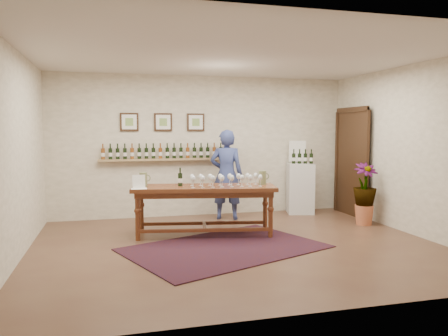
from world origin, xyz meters
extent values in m
plane|color=#4D2E22|center=(0.00, 0.00, 0.00)|extent=(6.00, 6.00, 0.00)
plane|color=#F2E7CE|center=(0.00, 2.50, 1.40)|extent=(6.00, 0.00, 6.00)
plane|color=#F2E7CE|center=(0.00, -2.50, 1.40)|extent=(6.00, 0.00, 6.00)
plane|color=#F2E7CE|center=(-3.00, 0.00, 1.40)|extent=(0.00, 5.00, 5.00)
plane|color=#F2E7CE|center=(3.00, 0.00, 1.40)|extent=(0.00, 5.00, 5.00)
plane|color=beige|center=(0.00, 0.00, 2.80)|extent=(6.00, 6.00, 0.00)
cube|color=tan|center=(-0.80, 2.41, 1.15)|extent=(2.50, 0.16, 0.04)
cube|color=black|center=(2.94, 1.70, 1.05)|extent=(0.10, 1.00, 2.10)
cube|color=black|center=(2.89, 1.70, 1.05)|extent=(0.04, 1.12, 2.22)
cube|color=black|center=(-1.45, 2.48, 1.88)|extent=(0.35, 0.03, 0.35)
cube|color=white|center=(-1.45, 2.46, 1.88)|extent=(0.28, 0.01, 0.28)
cube|color=#7FA351|center=(-1.45, 2.45, 1.88)|extent=(0.15, 0.00, 0.15)
cube|color=black|center=(-0.80, 2.48, 1.88)|extent=(0.35, 0.03, 0.35)
cube|color=white|center=(-0.80, 2.46, 1.88)|extent=(0.28, 0.01, 0.28)
cube|color=#7FA351|center=(-0.80, 2.45, 1.88)|extent=(0.15, 0.00, 0.15)
cube|color=black|center=(-0.15, 2.48, 1.88)|extent=(0.35, 0.03, 0.35)
cube|color=white|center=(-0.15, 2.46, 1.88)|extent=(0.28, 0.01, 0.28)
cube|color=#7FA351|center=(-0.15, 2.45, 1.88)|extent=(0.15, 0.00, 0.15)
cube|color=#43150C|center=(-0.22, -0.10, 0.01)|extent=(3.22, 2.72, 0.01)
cube|color=#482012|center=(-0.35, 0.75, 0.79)|extent=(2.40, 1.14, 0.06)
cube|color=#482012|center=(-0.35, 0.75, 0.71)|extent=(2.26, 0.99, 0.10)
cylinder|color=#482012|center=(-1.42, 0.68, 0.38)|extent=(0.09, 0.09, 0.76)
cylinder|color=#482012|center=(0.64, 0.30, 0.38)|extent=(0.09, 0.09, 0.76)
cylinder|color=#482012|center=(-1.33, 1.20, 0.38)|extent=(0.09, 0.09, 0.76)
cylinder|color=#482012|center=(0.73, 0.82, 0.38)|extent=(0.09, 0.09, 0.76)
cube|color=#482012|center=(-0.39, 0.49, 0.15)|extent=(2.07, 0.43, 0.05)
cube|color=#482012|center=(-0.30, 1.01, 0.15)|extent=(2.07, 0.43, 0.05)
cube|color=#482012|center=(-0.35, 0.75, 0.15)|extent=(0.15, 0.53, 0.05)
cube|color=white|center=(-1.40, 0.69, 0.93)|extent=(0.24, 0.18, 0.21)
cube|color=silver|center=(1.99, 2.16, 0.52)|extent=(0.64, 0.64, 1.04)
cube|color=white|center=(1.99, 2.34, 1.28)|extent=(0.35, 0.11, 0.49)
cone|color=#BA633E|center=(2.65, 0.82, 0.18)|extent=(0.34, 0.34, 0.36)
imported|color=#1F3A18|center=(2.65, 0.82, 0.67)|extent=(0.54, 0.54, 0.62)
imported|color=navy|center=(0.35, 1.94, 0.87)|extent=(0.74, 0.61, 1.73)
camera|label=1|loc=(-1.80, -6.14, 1.73)|focal=35.00mm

